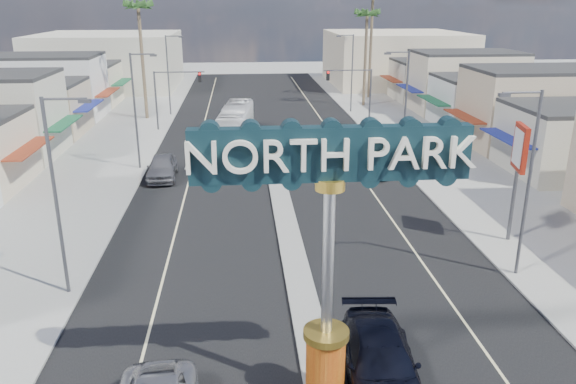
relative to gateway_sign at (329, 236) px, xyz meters
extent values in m
plane|color=gray|center=(0.00, 28.02, -5.93)|extent=(160.00, 160.00, 0.00)
cube|color=black|center=(0.00, 28.02, -5.92)|extent=(20.00, 120.00, 0.01)
cube|color=gray|center=(0.00, 12.02, -5.85)|extent=(1.30, 30.00, 0.16)
cube|color=gray|center=(-14.00, 28.02, -5.87)|extent=(8.00, 120.00, 0.12)
cube|color=gray|center=(14.00, 28.02, -5.87)|extent=(8.00, 120.00, 0.12)
cube|color=beige|center=(-24.00, 41.02, -2.93)|extent=(12.00, 42.00, 6.00)
cube|color=#B7B29E|center=(24.00, 41.02, -2.93)|extent=(12.00, 42.00, 6.00)
cube|color=#B7B29E|center=(-22.00, 73.02, -1.93)|extent=(20.00, 20.00, 8.00)
cube|color=beige|center=(22.00, 73.02, -1.93)|extent=(20.00, 20.00, 8.00)
cylinder|color=#BC320E|center=(0.00, 0.02, -4.67)|extent=(1.30, 1.30, 2.20)
cylinder|color=gold|center=(0.00, 0.02, -3.44)|extent=(1.50, 1.50, 0.25)
cylinder|color=#B7B7BC|center=(0.00, 0.02, -0.92)|extent=(0.36, 0.36, 4.80)
cylinder|color=gold|center=(0.00, 0.02, 1.66)|extent=(0.90, 0.90, 0.35)
cube|color=black|center=(0.00, 0.02, 2.58)|extent=(8.20, 0.50, 1.60)
cylinder|color=#47474C|center=(-11.00, 42.02, -2.93)|extent=(0.18, 0.18, 6.00)
cylinder|color=#47474C|center=(-8.50, 42.02, -0.03)|extent=(5.00, 0.12, 0.12)
cube|color=black|center=(-6.50, 42.02, -0.53)|extent=(0.32, 0.32, 1.00)
sphere|color=red|center=(-6.50, 41.84, -0.21)|extent=(0.22, 0.22, 0.22)
cylinder|color=#47474C|center=(11.00, 42.02, -2.93)|extent=(0.18, 0.18, 6.00)
cylinder|color=#47474C|center=(8.50, 42.02, -0.03)|extent=(5.00, 0.12, 0.12)
cube|color=black|center=(6.50, 42.02, -0.53)|extent=(0.32, 0.32, 1.00)
sphere|color=red|center=(6.50, 41.84, -0.21)|extent=(0.22, 0.22, 0.22)
cylinder|color=#47474C|center=(-10.60, 8.02, -1.43)|extent=(0.16, 0.16, 9.00)
cylinder|color=#47474C|center=(-9.70, 8.02, 2.97)|extent=(1.80, 0.10, 0.10)
cube|color=#47474C|center=(-8.90, 8.02, 2.87)|extent=(0.50, 0.22, 0.15)
cylinder|color=#47474C|center=(-10.60, 28.02, -1.43)|extent=(0.16, 0.16, 9.00)
cylinder|color=#47474C|center=(-9.70, 28.02, 2.97)|extent=(1.80, 0.10, 0.10)
cube|color=#47474C|center=(-8.90, 28.02, 2.87)|extent=(0.50, 0.22, 0.15)
cylinder|color=#47474C|center=(-10.60, 50.02, -1.43)|extent=(0.16, 0.16, 9.00)
cylinder|color=#47474C|center=(-9.70, 50.02, 2.97)|extent=(1.80, 0.10, 0.10)
cube|color=#47474C|center=(-8.90, 50.02, 2.87)|extent=(0.50, 0.22, 0.15)
cylinder|color=#47474C|center=(10.60, 8.02, -1.43)|extent=(0.16, 0.16, 9.00)
cylinder|color=#47474C|center=(9.70, 8.02, 2.97)|extent=(1.80, 0.10, 0.10)
cube|color=#47474C|center=(8.90, 8.02, 2.87)|extent=(0.50, 0.22, 0.15)
cylinder|color=#47474C|center=(10.60, 28.02, -1.43)|extent=(0.16, 0.16, 9.00)
cylinder|color=#47474C|center=(9.70, 28.02, 2.97)|extent=(1.80, 0.10, 0.10)
cube|color=#47474C|center=(8.90, 28.02, 2.87)|extent=(0.50, 0.22, 0.15)
cylinder|color=#47474C|center=(10.60, 50.02, -1.43)|extent=(0.16, 0.16, 9.00)
cylinder|color=#47474C|center=(9.70, 50.02, 2.97)|extent=(1.80, 0.10, 0.10)
cube|color=#47474C|center=(8.90, 50.02, 2.87)|extent=(0.50, 0.22, 0.15)
cylinder|color=brown|center=(-13.00, 48.02, 0.07)|extent=(0.36, 0.36, 12.00)
cylinder|color=brown|center=(13.00, 54.02, -0.43)|extent=(0.36, 0.36, 11.00)
cylinder|color=brown|center=(15.00, 60.02, 0.57)|extent=(0.36, 0.36, 13.00)
imported|color=black|center=(2.00, 0.54, -5.04)|extent=(2.93, 6.29, 1.78)
imported|color=slate|center=(-8.50, 25.48, -5.05)|extent=(2.22, 5.21, 1.76)
imported|color=silver|center=(7.40, 24.97, -5.24)|extent=(1.50, 4.22, 1.39)
imported|color=white|center=(-2.98, 38.75, -4.39)|extent=(3.71, 11.24, 3.07)
cylinder|color=#47474C|center=(12.07, 11.97, -3.79)|extent=(0.20, 0.20, 4.04)
cube|color=maroon|center=(12.07, 11.97, -0.56)|extent=(0.66, 2.03, 2.42)
cube|color=white|center=(11.93, 12.00, -0.56)|extent=(0.35, 1.58, 1.92)
camera|label=1|loc=(-2.59, -15.50, 6.79)|focal=35.00mm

